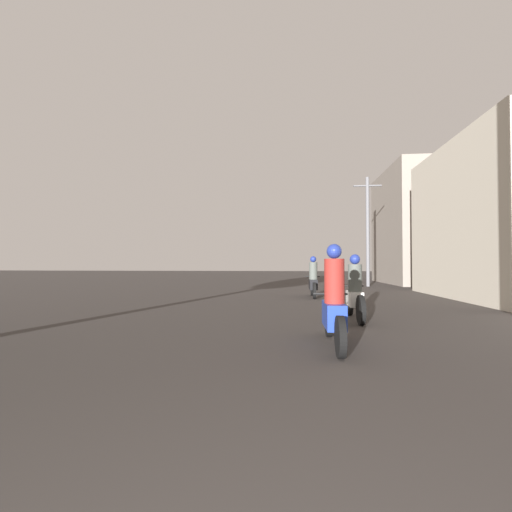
# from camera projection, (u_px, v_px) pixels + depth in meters

# --- Properties ---
(motorcycle_blue) EXTENTS (0.60, 2.05, 1.66)m
(motorcycle_blue) POSITION_uv_depth(u_px,v_px,m) (334.00, 306.00, 5.55)
(motorcycle_blue) COLOR black
(motorcycle_blue) RESTS_ON ground_plane
(motorcycle_white) EXTENTS (0.60, 2.08, 1.56)m
(motorcycle_white) POSITION_uv_depth(u_px,v_px,m) (355.00, 293.00, 8.13)
(motorcycle_white) COLOR black
(motorcycle_white) RESTS_ON ground_plane
(motorcycle_black) EXTENTS (0.60, 1.94, 1.63)m
(motorcycle_black) POSITION_uv_depth(u_px,v_px,m) (313.00, 281.00, 13.55)
(motorcycle_black) COLOR black
(motorcycle_black) RESTS_ON ground_plane
(building_right_far) EXTENTS (4.60, 7.36, 7.60)m
(building_right_far) POSITION_uv_depth(u_px,v_px,m) (420.00, 227.00, 22.94)
(building_right_far) COLOR gray
(building_right_far) RESTS_ON ground_plane
(utility_pole_far) EXTENTS (1.60, 0.20, 6.39)m
(utility_pole_far) POSITION_uv_depth(u_px,v_px,m) (368.00, 229.00, 19.96)
(utility_pole_far) COLOR slate
(utility_pole_far) RESTS_ON ground_plane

